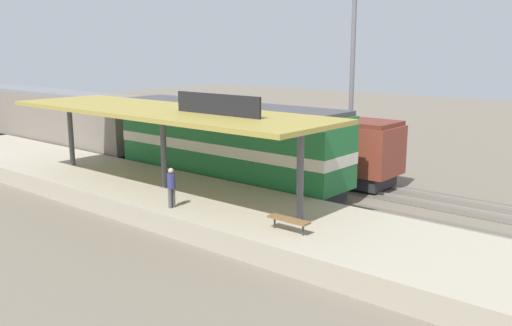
{
  "coord_description": "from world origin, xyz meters",
  "views": [
    {
      "loc": [
        -21.66,
        -20.18,
        7.56
      ],
      "look_at": [
        -1.38,
        -3.05,
        2.0
      ],
      "focal_mm": 39.04,
      "sensor_mm": 36.0,
      "label": 1
    }
  ],
  "objects_px": {
    "freight_car": "(301,144)",
    "passenger_carriage_front": "(51,118)",
    "light_mast": "(354,32)",
    "locomotive": "(227,144)",
    "person_waiting": "(171,186)",
    "platform_bench": "(289,220)"
  },
  "relations": [
    {
      "from": "freight_car",
      "to": "passenger_carriage_front",
      "type": "bearing_deg",
      "value": 103.23
    },
    {
      "from": "passenger_carriage_front",
      "to": "person_waiting",
      "type": "relative_size",
      "value": 11.7
    },
    {
      "from": "platform_bench",
      "to": "person_waiting",
      "type": "distance_m",
      "value": 5.71
    },
    {
      "from": "platform_bench",
      "to": "passenger_carriage_front",
      "type": "bearing_deg",
      "value": 77.32
    },
    {
      "from": "locomotive",
      "to": "freight_car",
      "type": "height_order",
      "value": "locomotive"
    },
    {
      "from": "passenger_carriage_front",
      "to": "light_mast",
      "type": "bearing_deg",
      "value": -69.62
    },
    {
      "from": "passenger_carriage_front",
      "to": "freight_car",
      "type": "xyz_separation_m",
      "value": [
        4.6,
        -19.57,
        -0.34
      ]
    },
    {
      "from": "passenger_carriage_front",
      "to": "freight_car",
      "type": "height_order",
      "value": "passenger_carriage_front"
    },
    {
      "from": "freight_car",
      "to": "person_waiting",
      "type": "relative_size",
      "value": 7.02
    },
    {
      "from": "locomotive",
      "to": "person_waiting",
      "type": "xyz_separation_m",
      "value": [
        -6.68,
        -3.03,
        -0.56
      ]
    },
    {
      "from": "passenger_carriage_front",
      "to": "platform_bench",
      "type": "bearing_deg",
      "value": -102.68
    },
    {
      "from": "locomotive",
      "to": "person_waiting",
      "type": "relative_size",
      "value": 8.44
    },
    {
      "from": "freight_car",
      "to": "light_mast",
      "type": "xyz_separation_m",
      "value": [
        3.2,
        -1.42,
        6.43
      ]
    },
    {
      "from": "platform_bench",
      "to": "light_mast",
      "type": "xyz_separation_m",
      "value": [
        13.8,
        5.67,
        7.05
      ]
    },
    {
      "from": "platform_bench",
      "to": "freight_car",
      "type": "distance_m",
      "value": 12.77
    },
    {
      "from": "person_waiting",
      "to": "light_mast",
      "type": "bearing_deg",
      "value": 0.12
    },
    {
      "from": "light_mast",
      "to": "person_waiting",
      "type": "xyz_separation_m",
      "value": [
        -14.48,
        -0.03,
        -6.54
      ]
    },
    {
      "from": "passenger_carriage_front",
      "to": "light_mast",
      "type": "height_order",
      "value": "light_mast"
    },
    {
      "from": "passenger_carriage_front",
      "to": "light_mast",
      "type": "xyz_separation_m",
      "value": [
        7.8,
        -20.99,
        6.08
      ]
    },
    {
      "from": "freight_car",
      "to": "light_mast",
      "type": "relative_size",
      "value": 1.03
    },
    {
      "from": "platform_bench",
      "to": "passenger_carriage_front",
      "type": "distance_m",
      "value": 27.35
    },
    {
      "from": "light_mast",
      "to": "freight_car",
      "type": "bearing_deg",
      "value": 156.06
    }
  ]
}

